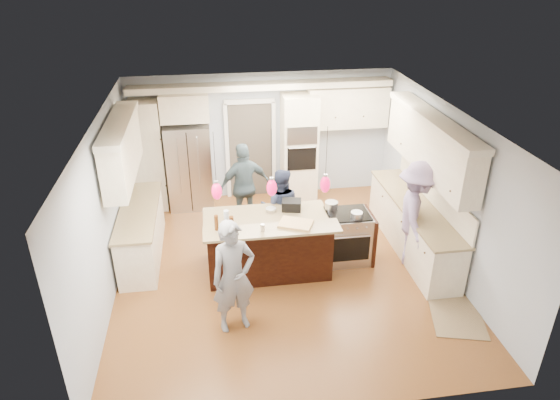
# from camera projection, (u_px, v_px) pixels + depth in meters

# --- Properties ---
(ground_plane) EXTENTS (6.00, 6.00, 0.00)m
(ground_plane) POSITION_uv_depth(u_px,v_px,m) (283.00, 269.00, 8.58)
(ground_plane) COLOR brown
(ground_plane) RESTS_ON ground
(room_shell) EXTENTS (5.54, 6.04, 2.72)m
(room_shell) POSITION_uv_depth(u_px,v_px,m) (283.00, 172.00, 7.76)
(room_shell) COLOR #B2BCC6
(room_shell) RESTS_ON ground
(refrigerator) EXTENTS (0.90, 0.70, 1.80)m
(refrigerator) POSITION_uv_depth(u_px,v_px,m) (190.00, 166.00, 10.30)
(refrigerator) COLOR #B7B7BC
(refrigerator) RESTS_ON ground
(oven_column) EXTENTS (0.72, 0.69, 2.30)m
(oven_column) POSITION_uv_depth(u_px,v_px,m) (299.00, 149.00, 10.51)
(oven_column) COLOR #FBF1CC
(oven_column) RESTS_ON ground
(back_upper_cabinets) EXTENTS (5.30, 0.61, 2.54)m
(back_upper_cabinets) POSITION_uv_depth(u_px,v_px,m) (227.00, 127.00, 10.17)
(back_upper_cabinets) COLOR #FBF1CC
(back_upper_cabinets) RESTS_ON ground
(right_counter_run) EXTENTS (0.64, 3.10, 2.51)m
(right_counter_run) POSITION_uv_depth(u_px,v_px,m) (419.00, 197.00, 8.69)
(right_counter_run) COLOR #FBF1CC
(right_counter_run) RESTS_ON ground
(left_cabinets) EXTENTS (0.64, 2.30, 2.51)m
(left_cabinets) POSITION_uv_depth(u_px,v_px,m) (134.00, 203.00, 8.49)
(left_cabinets) COLOR #FBF1CC
(left_cabinets) RESTS_ON ground
(kitchen_island) EXTENTS (2.10, 1.46, 1.12)m
(kitchen_island) POSITION_uv_depth(u_px,v_px,m) (268.00, 243.00, 8.39)
(kitchen_island) COLOR black
(kitchen_island) RESTS_ON ground
(island_range) EXTENTS (0.82, 0.71, 0.92)m
(island_range) POSITION_uv_depth(u_px,v_px,m) (348.00, 236.00, 8.66)
(island_range) COLOR #B7B7BC
(island_range) RESTS_ON ground
(pendant_lights) EXTENTS (1.75, 0.15, 1.03)m
(pendant_lights) POSITION_uv_depth(u_px,v_px,m) (272.00, 188.00, 7.28)
(pendant_lights) COLOR black
(pendant_lights) RESTS_ON ground
(person_bar_end) EXTENTS (0.71, 0.56, 1.72)m
(person_bar_end) POSITION_uv_depth(u_px,v_px,m) (234.00, 277.00, 6.91)
(person_bar_end) COLOR gray
(person_bar_end) RESTS_ON ground
(person_far_left) EXTENTS (0.81, 0.69, 1.48)m
(person_far_left) POSITION_uv_depth(u_px,v_px,m) (280.00, 207.00, 9.01)
(person_far_left) COLOR #27304C
(person_far_left) RESTS_ON ground
(person_far_right) EXTENTS (1.08, 0.67, 1.72)m
(person_far_right) POSITION_uv_depth(u_px,v_px,m) (245.00, 186.00, 9.54)
(person_far_right) COLOR #455A61
(person_far_right) RESTS_ON ground
(person_range_side) EXTENTS (0.99, 1.34, 1.86)m
(person_range_side) POSITION_uv_depth(u_px,v_px,m) (416.00, 214.00, 8.39)
(person_range_side) COLOR #8D78A2
(person_range_side) RESTS_ON ground
(floor_rug) EXTENTS (1.00, 1.24, 0.01)m
(floor_rug) POSITION_uv_depth(u_px,v_px,m) (456.00, 314.00, 7.51)
(floor_rug) COLOR olive
(floor_rug) RESTS_ON ground
(water_bottle) EXTENTS (0.09, 0.09, 0.33)m
(water_bottle) POSITION_uv_depth(u_px,v_px,m) (227.00, 220.00, 7.46)
(water_bottle) COLOR silver
(water_bottle) RESTS_ON kitchen_island
(beer_bottle_a) EXTENTS (0.07, 0.07, 0.25)m
(beer_bottle_a) POSITION_uv_depth(u_px,v_px,m) (216.00, 223.00, 7.49)
(beer_bottle_a) COLOR #4B250D
(beer_bottle_a) RESTS_ON kitchen_island
(beer_bottle_b) EXTENTS (0.07, 0.07, 0.24)m
(beer_bottle_b) POSITION_uv_depth(u_px,v_px,m) (230.00, 229.00, 7.33)
(beer_bottle_b) COLOR #4B250D
(beer_bottle_b) RESTS_ON kitchen_island
(beer_bottle_c) EXTENTS (0.09, 0.09, 0.27)m
(beer_bottle_c) POSITION_uv_depth(u_px,v_px,m) (232.00, 225.00, 7.42)
(beer_bottle_c) COLOR #4B250D
(beer_bottle_c) RESTS_ON kitchen_island
(drink_can) EXTENTS (0.07, 0.07, 0.12)m
(drink_can) POSITION_uv_depth(u_px,v_px,m) (263.00, 228.00, 7.48)
(drink_can) COLOR #B7B7BC
(drink_can) RESTS_ON kitchen_island
(cutting_board) EXTENTS (0.60, 0.53, 0.04)m
(cutting_board) POSITION_uv_depth(u_px,v_px,m) (296.00, 224.00, 7.67)
(cutting_board) COLOR tan
(cutting_board) RESTS_ON kitchen_island
(pot_large) EXTENTS (0.22, 0.22, 0.13)m
(pot_large) POSITION_uv_depth(u_px,v_px,m) (331.00, 205.00, 8.55)
(pot_large) COLOR #B7B7BC
(pot_large) RESTS_ON island_range
(pot_small) EXTENTS (0.20, 0.20, 0.10)m
(pot_small) POSITION_uv_depth(u_px,v_px,m) (357.00, 215.00, 8.29)
(pot_small) COLOR #B7B7BC
(pot_small) RESTS_ON island_range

